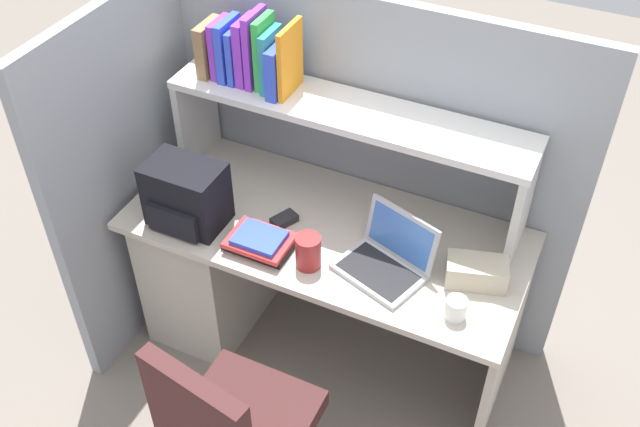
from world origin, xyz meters
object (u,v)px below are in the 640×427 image
at_px(backpack, 186,196).
at_px(tissue_box, 476,272).
at_px(paper_cup, 456,308).
at_px(snack_canister, 308,252).
at_px(laptop, 387,258).
at_px(computer_mouse, 284,220).

relative_size(backpack, tissue_box, 1.36).
distance_m(paper_cup, tissue_box, 0.19).
height_order(paper_cup, snack_canister, snack_canister).
bearing_deg(tissue_box, laptop, 176.50).
height_order(laptop, tissue_box, laptop).
relative_size(laptop, snack_canister, 2.71).
xyz_separation_m(computer_mouse, tissue_box, (0.78, 0.01, 0.03)).
bearing_deg(backpack, computer_mouse, 23.34).
relative_size(computer_mouse, paper_cup, 1.27).
bearing_deg(computer_mouse, backpack, -131.28).
height_order(paper_cup, tissue_box, tissue_box).
height_order(tissue_box, snack_canister, snack_canister).
bearing_deg(laptop, paper_cup, -21.31).
bearing_deg(tissue_box, computer_mouse, 164.53).
bearing_deg(backpack, laptop, 6.47).
height_order(laptop, computer_mouse, laptop).
xyz_separation_m(backpack, paper_cup, (1.11, -0.03, -0.09)).
bearing_deg(paper_cup, backpack, 178.69).
distance_m(backpack, snack_canister, 0.54).
distance_m(backpack, computer_mouse, 0.40).
height_order(backpack, paper_cup, backpack).
bearing_deg(paper_cup, tissue_box, 85.32).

